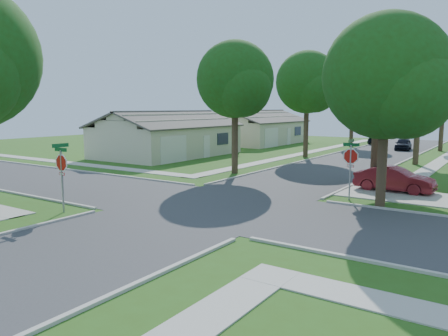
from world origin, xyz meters
name	(u,v)px	position (x,y,z in m)	size (l,w,h in m)	color
ground	(215,206)	(0.00, 0.00, 0.00)	(100.00, 100.00, 0.00)	#2D5517
road_ns	(215,206)	(0.00, 0.00, 0.00)	(7.00, 100.00, 0.02)	#333335
sidewalk_ne	(444,159)	(6.10, 26.00, 0.02)	(1.20, 40.00, 0.04)	#9E9B91
sidewalk_nw	(312,152)	(-6.10, 26.00, 0.02)	(1.20, 40.00, 0.04)	#9E9B91
driveway	(429,199)	(7.90, 7.10, 0.03)	(8.80, 3.60, 0.05)	#9E9B91
stop_sign_sw	(61,166)	(-4.70, -4.70, 2.03)	(1.05, 0.80, 2.98)	gray
stop_sign_ne	(351,159)	(4.70, 4.70, 2.03)	(1.05, 0.80, 2.98)	gray
tree_e_near	(379,86)	(4.75, 9.01, 5.64)	(4.97, 4.80, 8.28)	#38281C
tree_e_mid	(421,85)	(4.76, 21.01, 6.25)	(5.59, 5.40, 9.21)	#38281C
tree_e_far	(445,93)	(4.75, 34.01, 5.98)	(5.17, 5.00, 8.72)	#38281C
tree_w_near	(236,83)	(-4.64, 9.01, 6.12)	(5.38, 5.20, 8.97)	#38281C
tree_w_mid	(308,85)	(-4.64, 21.01, 6.49)	(5.80, 5.60, 9.56)	#38281C
tree_w_far	(353,99)	(-4.65, 34.01, 5.51)	(4.76, 4.60, 8.04)	#38281C
tree_ne_corner	(387,82)	(6.36, 4.21, 5.59)	(5.80, 5.60, 8.66)	#38281C
house_nw_near	(168,139)	(-15.99, 15.00, 1.52)	(8.42, 13.60, 4.23)	#BEB696
house_nw_far	(258,131)	(-15.99, 32.00, 1.52)	(8.42, 13.60, 4.23)	#BEB696
car_driveway	(394,179)	(6.00, 8.18, 0.67)	(1.42, 4.08, 1.34)	maroon
car_curb_east	(403,144)	(1.20, 33.26, 0.65)	(1.52, 3.79, 1.29)	black
car_curb_west	(377,139)	(-3.20, 39.46, 0.58)	(1.62, 3.98, 1.15)	black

